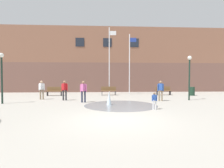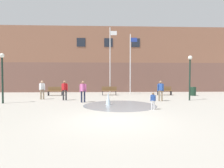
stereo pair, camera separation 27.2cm
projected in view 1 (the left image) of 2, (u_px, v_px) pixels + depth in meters
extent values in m
plane|color=#9E998E|center=(117.00, 119.00, 7.62)|extent=(100.00, 100.00, 0.00)
cube|color=brown|center=(107.00, 77.00, 25.53)|extent=(36.00, 6.00, 3.82)
cube|color=brown|center=(107.00, 48.00, 25.40)|extent=(36.00, 6.00, 4.66)
cube|color=#1E232D|center=(80.00, 42.00, 22.18)|extent=(1.10, 0.06, 1.10)
cube|color=#1E232D|center=(107.00, 43.00, 22.37)|extent=(1.10, 0.06, 1.10)
cube|color=#1E232D|center=(134.00, 43.00, 22.57)|extent=(1.10, 0.06, 1.10)
cylinder|color=gray|center=(121.00, 105.00, 11.60)|extent=(4.83, 4.83, 0.01)
cone|color=silver|center=(109.00, 98.00, 11.77)|extent=(0.34, 0.34, 0.86)
cube|color=#28282D|center=(47.00, 94.00, 17.92)|extent=(0.06, 0.40, 0.44)
cube|color=#28282D|center=(61.00, 93.00, 18.00)|extent=(0.06, 0.40, 0.44)
cube|color=brown|center=(54.00, 91.00, 17.95)|extent=(1.60, 0.44, 0.05)
cube|color=brown|center=(55.00, 89.00, 18.15)|extent=(1.60, 0.04, 0.42)
cube|color=#28282D|center=(102.00, 93.00, 18.41)|extent=(0.06, 0.40, 0.44)
cube|color=#28282D|center=(115.00, 93.00, 18.48)|extent=(0.06, 0.40, 0.44)
cube|color=brown|center=(109.00, 91.00, 18.44)|extent=(1.60, 0.44, 0.05)
cube|color=brown|center=(109.00, 88.00, 18.63)|extent=(1.60, 0.04, 0.42)
cube|color=#28282D|center=(157.00, 93.00, 18.58)|extent=(0.06, 0.40, 0.44)
cube|color=#28282D|center=(170.00, 93.00, 18.66)|extent=(0.06, 0.40, 0.44)
cube|color=brown|center=(164.00, 91.00, 18.61)|extent=(1.60, 0.44, 0.05)
cube|color=brown|center=(163.00, 88.00, 18.80)|extent=(1.60, 0.04, 0.42)
cylinder|color=silver|center=(153.00, 105.00, 9.98)|extent=(0.07, 0.07, 0.52)
cylinder|color=silver|center=(156.00, 105.00, 9.99)|extent=(0.07, 0.07, 0.52)
cube|color=#284C9E|center=(154.00, 98.00, 9.97)|extent=(0.15, 0.23, 0.33)
sphere|color=brown|center=(154.00, 93.00, 9.96)|extent=(0.13, 0.13, 0.13)
cylinder|color=#284C9E|center=(152.00, 98.00, 9.96)|extent=(0.05, 0.05, 0.34)
cylinder|color=#284C9E|center=(157.00, 98.00, 9.98)|extent=(0.05, 0.05, 0.34)
cylinder|color=#89755B|center=(159.00, 96.00, 13.71)|extent=(0.12, 0.12, 0.84)
cylinder|color=#89755B|center=(162.00, 96.00, 13.73)|extent=(0.12, 0.12, 0.84)
cube|color=#284C9E|center=(161.00, 87.00, 13.70)|extent=(0.39, 0.38, 0.54)
sphere|color=#997051|center=(161.00, 82.00, 13.69)|extent=(0.21, 0.21, 0.21)
cylinder|color=#284C9E|center=(158.00, 88.00, 13.69)|extent=(0.08, 0.08, 0.55)
cylinder|color=#284C9E|center=(163.00, 88.00, 13.71)|extent=(0.08, 0.08, 0.55)
cylinder|color=#28282D|center=(63.00, 95.00, 14.11)|extent=(0.12, 0.12, 0.84)
cylinder|color=#28282D|center=(66.00, 95.00, 14.12)|extent=(0.12, 0.12, 0.84)
cube|color=red|center=(65.00, 87.00, 14.10)|extent=(0.37, 0.39, 0.54)
sphere|color=#997051|center=(65.00, 82.00, 14.08)|extent=(0.21, 0.21, 0.21)
cylinder|color=red|center=(62.00, 87.00, 14.09)|extent=(0.08, 0.08, 0.55)
cylinder|color=red|center=(67.00, 87.00, 14.11)|extent=(0.08, 0.08, 0.55)
cylinder|color=#1E233D|center=(82.00, 97.00, 12.92)|extent=(0.12, 0.12, 0.84)
cylinder|color=#1E233D|center=(85.00, 97.00, 12.94)|extent=(0.12, 0.12, 0.84)
cube|color=pink|center=(83.00, 87.00, 12.91)|extent=(0.36, 0.39, 0.54)
sphere|color=#997051|center=(83.00, 82.00, 12.90)|extent=(0.21, 0.21, 0.21)
cylinder|color=pink|center=(81.00, 88.00, 12.90)|extent=(0.08, 0.08, 0.55)
cylinder|color=pink|center=(86.00, 88.00, 12.92)|extent=(0.08, 0.08, 0.55)
cylinder|color=#89755B|center=(40.00, 95.00, 14.70)|extent=(0.12, 0.12, 0.84)
cylinder|color=#89755B|center=(43.00, 95.00, 14.71)|extent=(0.12, 0.12, 0.84)
cube|color=white|center=(42.00, 86.00, 14.69)|extent=(0.36, 0.39, 0.54)
sphere|color=tan|center=(42.00, 82.00, 14.67)|extent=(0.21, 0.21, 0.21)
cylinder|color=white|center=(39.00, 87.00, 14.68)|extent=(0.08, 0.08, 0.55)
cylinder|color=white|center=(44.00, 87.00, 14.70)|extent=(0.08, 0.08, 0.55)
cylinder|color=silver|center=(109.00, 61.00, 19.30)|extent=(0.10, 0.10, 7.40)
cube|color=silver|center=(113.00, 33.00, 19.22)|extent=(0.70, 0.02, 0.45)
cylinder|color=silver|center=(129.00, 64.00, 19.44)|extent=(0.10, 0.10, 6.68)
cube|color=#233893|center=(133.00, 40.00, 19.37)|extent=(0.70, 0.02, 0.45)
cylinder|color=#192D23|center=(2.00, 81.00, 12.23)|extent=(0.12, 0.12, 3.24)
sphere|color=white|center=(1.00, 55.00, 12.17)|extent=(0.32, 0.32, 0.32)
cylinder|color=#192D23|center=(189.00, 80.00, 14.19)|extent=(0.12, 0.12, 3.29)
sphere|color=white|center=(190.00, 58.00, 14.13)|extent=(0.32, 0.32, 0.32)
cylinder|color=#193323|center=(192.00, 91.00, 18.11)|extent=(0.56, 0.56, 0.90)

